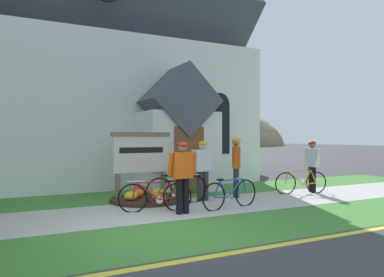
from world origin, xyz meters
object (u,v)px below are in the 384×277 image
(cyclist_in_yellow_jersey, at_px, (312,162))
(cyclist_in_white_jersey, at_px, (182,172))
(bicycle_orange, at_px, (301,182))
(cyclist_in_red_jersey, at_px, (203,166))
(bicycle_black, at_px, (155,196))
(bicycle_green, at_px, (177,190))
(church_sign, at_px, (141,155))
(roadside_conifer, at_px, (211,87))
(bicycle_yellow, at_px, (230,194))
(cyclist_in_green_jersey, at_px, (236,162))

(cyclist_in_yellow_jersey, bearing_deg, cyclist_in_white_jersey, -166.75)
(bicycle_orange, height_order, cyclist_in_red_jersey, cyclist_in_red_jersey)
(bicycle_black, height_order, cyclist_in_white_jersey, cyclist_in_white_jersey)
(bicycle_black, distance_m, bicycle_green, 1.06)
(church_sign, height_order, roadside_conifer, roadside_conifer)
(bicycle_yellow, height_order, bicycle_orange, bicycle_orange)
(bicycle_orange, bearing_deg, cyclist_in_white_jersey, -166.55)
(cyclist_in_green_jersey, distance_m, roadside_conifer, 9.48)
(church_sign, distance_m, bicycle_green, 1.62)
(cyclist_in_red_jersey, bearing_deg, cyclist_in_yellow_jersey, -1.36)
(cyclist_in_white_jersey, bearing_deg, bicycle_black, 130.07)
(church_sign, relative_size, bicycle_yellow, 1.10)
(bicycle_green, xyz_separation_m, cyclist_in_white_jersey, (-0.39, -1.18, 0.58))
(bicycle_yellow, xyz_separation_m, cyclist_in_red_jersey, (-0.11, 1.23, 0.61))
(bicycle_yellow, bearing_deg, bicycle_black, 165.50)
(bicycle_green, bearing_deg, church_sign, 114.34)
(bicycle_yellow, bearing_deg, bicycle_green, 130.73)
(bicycle_yellow, relative_size, cyclist_in_yellow_jersey, 1.05)
(bicycle_green, bearing_deg, bicycle_orange, -1.08)
(church_sign, xyz_separation_m, bicycle_black, (-0.28, -1.89, -0.89))
(cyclist_in_red_jersey, bearing_deg, bicycle_black, -155.35)
(bicycle_black, distance_m, roadside_conifer, 11.76)
(bicycle_green, xyz_separation_m, cyclist_in_red_jersey, (0.84, 0.13, 0.59))
(bicycle_green, height_order, cyclist_in_white_jersey, cyclist_in_white_jersey)
(church_sign, height_order, cyclist_in_yellow_jersey, church_sign)
(bicycle_black, distance_m, bicycle_orange, 5.09)
(cyclist_in_green_jersey, height_order, roadside_conifer, roadside_conifer)
(cyclist_in_yellow_jersey, relative_size, cyclist_in_red_jersey, 0.99)
(bicycle_black, relative_size, cyclist_in_red_jersey, 1.02)
(bicycle_black, relative_size, bicycle_orange, 0.99)
(church_sign, distance_m, cyclist_in_yellow_jersey, 5.50)
(cyclist_in_yellow_jersey, relative_size, cyclist_in_green_jersey, 0.94)
(bicycle_yellow, xyz_separation_m, roadside_conifer, (4.72, 9.34, 4.12))
(bicycle_yellow, relative_size, bicycle_green, 0.95)
(bicycle_green, height_order, roadside_conifer, roadside_conifer)
(bicycle_orange, distance_m, cyclist_in_yellow_jersey, 0.84)
(cyclist_in_red_jersey, bearing_deg, cyclist_in_white_jersey, -133.03)
(bicycle_green, bearing_deg, bicycle_black, -142.79)
(bicycle_green, height_order, cyclist_in_red_jersey, cyclist_in_red_jersey)
(roadside_conifer, bearing_deg, bicycle_black, -126.26)
(bicycle_yellow, bearing_deg, roadside_conifer, 63.19)
(cyclist_in_yellow_jersey, bearing_deg, bicycle_black, -173.14)
(bicycle_yellow, height_order, cyclist_in_green_jersey, cyclist_in_green_jersey)
(bicycle_yellow, relative_size, cyclist_in_red_jersey, 1.04)
(cyclist_in_red_jersey, bearing_deg, bicycle_green, -171.04)
(cyclist_in_white_jersey, height_order, cyclist_in_green_jersey, cyclist_in_green_jersey)
(bicycle_green, relative_size, cyclist_in_green_jersey, 1.04)
(bicycle_black, xyz_separation_m, cyclist_in_white_jersey, (0.46, -0.54, 0.61))
(bicycle_orange, bearing_deg, bicycle_green, 178.92)
(church_sign, relative_size, cyclist_in_yellow_jersey, 1.16)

